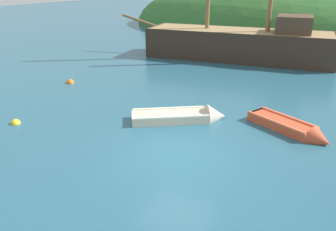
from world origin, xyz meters
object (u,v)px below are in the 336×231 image
buoy_orange (70,83)px  sailing_ship (240,48)px  rowboat_far (185,117)px  rowboat_portside (292,129)px  buoy_yellow (16,124)px

buoy_orange → sailing_ship: bearing=62.4°
sailing_ship → rowboat_far: sailing_ship is taller
rowboat_portside → buoy_yellow: size_ratio=9.01×
rowboat_portside → buoy_yellow: 10.92m
sailing_ship → rowboat_portside: (6.46, -10.34, -0.69)m
buoy_yellow → buoy_orange: bearing=116.2°
rowboat_far → buoy_orange: (-8.03, 0.97, -0.11)m
rowboat_far → buoy_yellow: (-5.52, -4.11, -0.11)m
buoy_orange → rowboat_portside: bearing=1.3°
sailing_ship → buoy_orange: (-5.56, -10.62, -0.80)m
rowboat_portside → buoy_yellow: bearing=-130.5°
rowboat_far → buoy_yellow: 6.89m
rowboat_portside → buoy_orange: size_ratio=7.96×
sailing_ship → buoy_orange: 12.01m
rowboat_far → rowboat_portside: 4.19m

